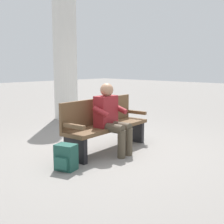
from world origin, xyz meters
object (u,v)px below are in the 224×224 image
Objects in this scene: bench_near at (105,124)px; support_pillar at (65,48)px; person_seated at (111,117)px; backpack at (66,157)px.

support_pillar reaches higher than bench_near.
person_seated reaches higher than backpack.
person_seated is 0.31× the size of support_pillar.
backpack is (1.12, 0.33, -0.28)m from bench_near.
person_seated reaches higher than bench_near.
backpack is 4.59m from support_pillar.
backpack is at bearing 51.78° from support_pillar.
support_pillar reaches higher than person_seated.
backpack is 0.10× the size of support_pillar.
support_pillar is (-1.60, -3.25, 1.29)m from person_seated.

